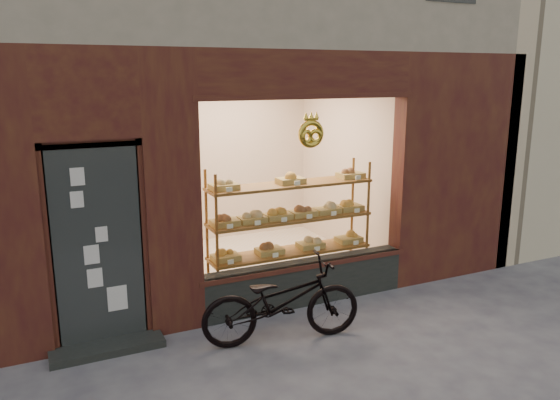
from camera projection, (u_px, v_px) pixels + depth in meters
ground at (371, 399)px, 4.86m from camera, size 90.00×90.00×0.00m
display_shelf at (290, 229)px, 7.11m from camera, size 2.20×0.45×1.70m
bicycle at (282, 301)px, 5.84m from camera, size 1.82×0.90×0.91m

